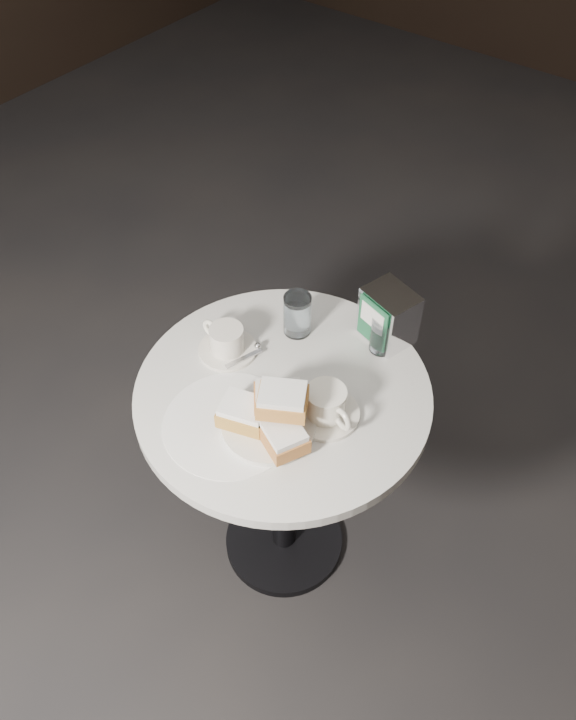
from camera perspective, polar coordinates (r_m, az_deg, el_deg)
The scene contains 9 objects.
ground at distance 2.27m, azimuth -0.32°, elevation -14.58°, with size 7.00×7.00×0.00m, color black.
cafe_table at distance 1.80m, azimuth -0.39°, elevation -6.45°, with size 0.70×0.70×0.74m.
sugar_spill at distance 1.59m, azimuth -4.75°, elevation -5.16°, with size 0.30×0.30×0.00m, color white.
beignet_plate at distance 1.53m, azimuth -1.41°, elevation -4.53°, with size 0.23×0.21×0.14m.
coffee_cup_left at distance 1.71m, azimuth -5.01°, elevation 1.51°, with size 0.16×0.15×0.07m.
coffee_cup_right at distance 1.57m, azimuth 3.12°, elevation -3.71°, with size 0.20×0.20×0.08m.
water_glass_left at distance 1.74m, azimuth 0.76°, elevation 3.69°, with size 0.09×0.09×0.11m.
water_glass_right at distance 1.71m, azimuth 7.72°, elevation 2.06°, with size 0.08×0.08×0.10m.
napkin_dispenser at distance 1.73m, azimuth 8.14°, elevation 3.56°, with size 0.15×0.13×0.14m.
Camera 1 is at (0.65, -0.83, 2.01)m, focal length 35.00 mm.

